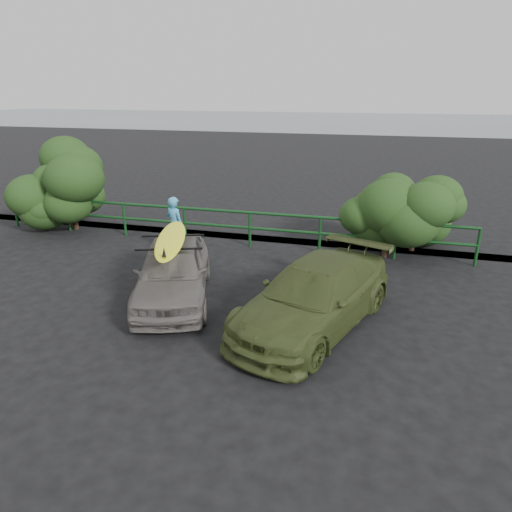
{
  "coord_description": "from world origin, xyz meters",
  "views": [
    {
      "loc": [
        4.41,
        -6.99,
        4.29
      ],
      "look_at": [
        2.05,
        1.78,
        0.94
      ],
      "focal_mm": 32.0,
      "sensor_mm": 36.0,
      "label": 1
    }
  ],
  "objects": [
    {
      "name": "olive_vehicle",
      "position": [
        3.45,
        0.82,
        0.62
      ],
      "size": [
        3.11,
        4.59,
        1.23
      ],
      "primitive_type": "imported",
      "rotation": [
        0.0,
        0.0,
        -0.36
      ],
      "color": "#3D4A20",
      "rests_on": "ground"
    },
    {
      "name": "sedan",
      "position": [
        0.36,
        1.24,
        0.63
      ],
      "size": [
        2.62,
        3.98,
        1.26
      ],
      "primitive_type": "imported",
      "rotation": [
        0.0,
        0.0,
        0.33
      ],
      "color": "#645E59",
      "rests_on": "ground"
    },
    {
      "name": "shrub_right",
      "position": [
        5.0,
        5.5,
        1.03
      ],
      "size": [
        3.2,
        2.4,
        2.06
      ],
      "primitive_type": null,
      "color": "#244419",
      "rests_on": "ground"
    },
    {
      "name": "shrub_left",
      "position": [
        -4.8,
        5.4,
        1.3
      ],
      "size": [
        3.2,
        2.4,
        2.6
      ],
      "primitive_type": null,
      "color": "#244419",
      "rests_on": "ground"
    },
    {
      "name": "man",
      "position": [
        -0.82,
        3.95,
        0.79
      ],
      "size": [
        0.68,
        0.58,
        1.58
      ],
      "primitive_type": "imported",
      "rotation": [
        0.0,
        0.0,
        2.73
      ],
      "color": "#45A5CF",
      "rests_on": "ground"
    },
    {
      "name": "guardrail",
      "position": [
        0.0,
        5.0,
        0.52
      ],
      "size": [
        14.0,
        0.08,
        1.04
      ],
      "primitive_type": null,
      "color": "#124119",
      "rests_on": "ground"
    },
    {
      "name": "ground",
      "position": [
        0.0,
        0.0,
        0.0
      ],
      "size": [
        80.0,
        80.0,
        0.0
      ],
      "primitive_type": "plane",
      "color": "black"
    },
    {
      "name": "surfboard",
      "position": [
        0.36,
        1.24,
        1.34
      ],
      "size": [
        1.44,
        2.78,
        0.08
      ],
      "primitive_type": "ellipsoid",
      "rotation": [
        0.0,
        0.0,
        0.33
      ],
      "color": "#F9FF1A",
      "rests_on": "roof_rack"
    },
    {
      "name": "ocean",
      "position": [
        0.0,
        60.0,
        0.0
      ],
      "size": [
        200.0,
        200.0,
        0.0
      ],
      "primitive_type": "plane",
      "color": "slate",
      "rests_on": "ground"
    },
    {
      "name": "roof_rack",
      "position": [
        0.36,
        1.24,
        1.28
      ],
      "size": [
        1.57,
        1.33,
        0.04
      ],
      "primitive_type": null,
      "rotation": [
        0.0,
        0.0,
        0.33
      ],
      "color": "black",
      "rests_on": "sedan"
    }
  ]
}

